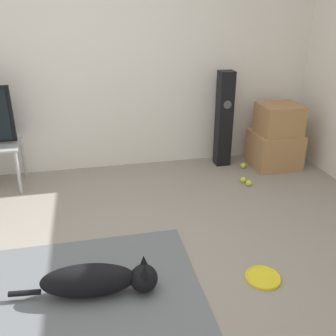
{
  "coord_description": "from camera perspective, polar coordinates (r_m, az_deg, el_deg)",
  "views": [
    {
      "loc": [
        -0.12,
        -2.23,
        1.82
      ],
      "look_at": [
        0.55,
        0.85,
        0.45
      ],
      "focal_mm": 40.0,
      "sensor_mm": 36.0,
      "label": 1
    }
  ],
  "objects": [
    {
      "name": "tennis_ball_near_speaker",
      "position": [
        4.63,
        11.4,
        0.37
      ],
      "size": [
        0.07,
        0.07,
        0.07
      ],
      "color": "#C6E033",
      "rests_on": "ground_plane"
    },
    {
      "name": "cardboard_box_upper",
      "position": [
        4.61,
        16.55,
        7.16
      ],
      "size": [
        0.46,
        0.43,
        0.35
      ],
      "color": "#A87A4C",
      "rests_on": "cardboard_box_lower"
    },
    {
      "name": "frisbee",
      "position": [
        2.9,
        14.26,
        -15.87
      ],
      "size": [
        0.26,
        0.26,
        0.03
      ],
      "color": "yellow",
      "rests_on": "ground_plane"
    },
    {
      "name": "ground_plane",
      "position": [
        2.88,
        -7.42,
        -15.92
      ],
      "size": [
        12.0,
        12.0,
        0.0
      ],
      "primitive_type": "plane",
      "color": "gray"
    },
    {
      "name": "area_rug",
      "position": [
        2.76,
        -11.28,
        -18.11
      ],
      "size": [
        1.48,
        1.28,
        0.01
      ],
      "color": "slate",
      "rests_on": "ground_plane"
    },
    {
      "name": "floor_speaker",
      "position": [
        4.55,
        8.52,
        7.34
      ],
      "size": [
        0.17,
        0.18,
        1.14
      ],
      "color": "black",
      "rests_on": "ground_plane"
    },
    {
      "name": "dog",
      "position": [
        2.66,
        -10.44,
        -16.42
      ],
      "size": [
        0.99,
        0.27,
        0.25
      ],
      "color": "black",
      "rests_on": "area_rug"
    },
    {
      "name": "cardboard_box_lower",
      "position": [
        4.73,
        15.87,
        2.75
      ],
      "size": [
        0.55,
        0.5,
        0.42
      ],
      "color": "#A87A4C",
      "rests_on": "ground_plane"
    },
    {
      "name": "tennis_ball_loose_on_carpet",
      "position": [
        4.19,
        12.19,
        -2.26
      ],
      "size": [
        0.07,
        0.07,
        0.07
      ],
      "color": "#C6E033",
      "rests_on": "ground_plane"
    },
    {
      "name": "tennis_ball_by_boxes",
      "position": [
        4.26,
        11.41,
        -1.77
      ],
      "size": [
        0.07,
        0.07,
        0.07
      ],
      "color": "#C6E033",
      "rests_on": "ground_plane"
    },
    {
      "name": "wall_back",
      "position": [
        4.36,
        -11.06,
        15.96
      ],
      "size": [
        8.0,
        0.06,
        2.55
      ],
      "color": "silver",
      "rests_on": "ground_plane"
    }
  ]
}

